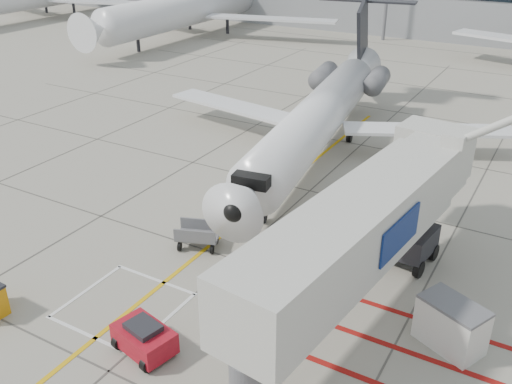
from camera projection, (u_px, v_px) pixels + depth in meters
The scene contains 8 objects.
ground_plane at pixel (180, 307), 22.39m from camera, with size 260.00×260.00×0.00m, color gray.
regional_jet at pixel (308, 104), 32.74m from camera, with size 24.40×30.76×8.06m, color white, non-canonical shape.
jet_bridge at pixel (352, 246), 19.85m from camera, with size 8.32×17.57×7.03m, color beige, non-canonical shape.
pushback_tug at pixel (144, 337), 19.88m from camera, with size 2.17×1.36×1.27m, color #A7101E, non-canonical shape.
baggage_cart at pixel (198, 235), 26.18m from camera, with size 1.93×1.22×1.22m, color #5B5B60, non-canonical shape.
ground_power_unit at pixel (451, 325), 20.06m from camera, with size 2.28×1.33×1.81m, color silver, non-canonical shape.
cone_nose at pixel (215, 231), 27.21m from camera, with size 0.41×0.41×0.57m, color #DE5B0B.
cone_side at pixel (304, 260), 24.90m from camera, with size 0.41×0.41×0.57m, color #F24D0C.
Camera 1 is at (11.62, -14.14, 14.00)m, focal length 40.00 mm.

